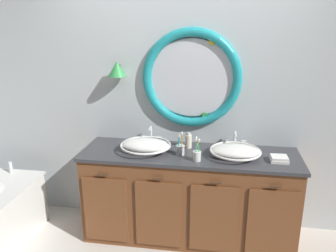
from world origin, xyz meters
name	(u,v)px	position (x,y,z in m)	size (l,w,h in m)	color
ground_plane	(174,249)	(0.00, 0.00, 0.00)	(14.00, 14.00, 0.00)	silver
back_wall_assembly	(183,96)	(0.00, 0.59, 1.32)	(6.40, 0.26, 2.60)	silver
vanity_counter	(189,195)	(0.11, 0.26, 0.43)	(1.98, 0.62, 0.86)	brown
sink_basin_left	(146,145)	(-0.30, 0.23, 0.92)	(0.47, 0.47, 0.12)	white
sink_basin_right	(235,151)	(0.51, 0.23, 0.92)	(0.45, 0.45, 0.11)	white
faucet_set_left	(151,136)	(-0.30, 0.47, 0.93)	(0.22, 0.12, 0.17)	silver
faucet_set_right	(235,141)	(0.51, 0.47, 0.93)	(0.22, 0.14, 0.16)	silver
toothbrush_holder_left	(180,149)	(0.03, 0.20, 0.92)	(0.08, 0.08, 0.22)	silver
toothbrush_holder_right	(197,155)	(0.18, 0.09, 0.92)	(0.08, 0.08, 0.22)	white
soap_dispenser	(188,141)	(0.08, 0.39, 0.93)	(0.06, 0.07, 0.16)	#EFE5C6
folded_hand_towel	(279,159)	(0.88, 0.18, 0.89)	(0.15, 0.14, 0.05)	white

